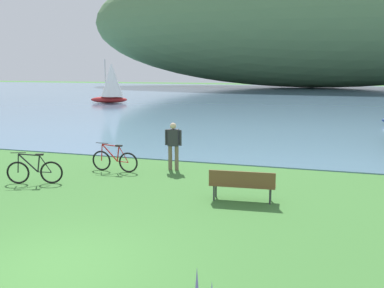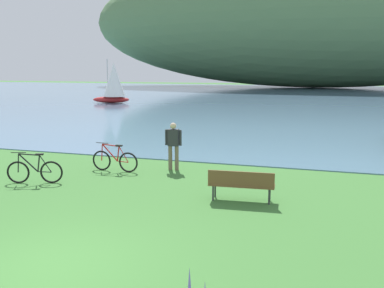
{
  "view_description": "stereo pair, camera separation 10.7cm",
  "coord_description": "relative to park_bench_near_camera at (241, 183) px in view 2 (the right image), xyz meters",
  "views": [
    {
      "loc": [
        4.61,
        -6.31,
        3.61
      ],
      "look_at": [
        0.23,
        7.84,
        1.0
      ],
      "focal_mm": 40.22,
      "sensor_mm": 36.0,
      "label": 1
    },
    {
      "loc": [
        4.71,
        -6.27,
        3.61
      ],
      "look_at": [
        0.23,
        7.84,
        1.0
      ],
      "focal_mm": 40.22,
      "sensor_mm": 36.0,
      "label": 2
    }
  ],
  "objects": [
    {
      "name": "park_bench_near_camera",
      "position": [
        0.0,
        0.0,
        0.0
      ],
      "size": [
        1.83,
        0.62,
        0.88
      ],
      "color": "brown",
      "rests_on": "ground"
    },
    {
      "name": "sailboat_mid_bay",
      "position": [
        -19.33,
        29.41,
        1.65
      ],
      "size": [
        4.0,
        2.78,
        4.52
      ],
      "color": "#B22323",
      "rests_on": "bay_water"
    },
    {
      "name": "bicycle_leaning_near_bench",
      "position": [
        -4.96,
        2.12,
        -0.12
      ],
      "size": [
        1.77,
        0.1,
        1.01
      ],
      "color": "black",
      "rests_on": "ground"
    },
    {
      "name": "bicycle_beside_path",
      "position": [
        -6.62,
        -0.11,
        -0.12
      ],
      "size": [
        1.7,
        0.62,
        1.01
      ],
      "color": "black",
      "rests_on": "ground"
    },
    {
      "name": "distant_hillside",
      "position": [
        -0.71,
        73.8,
        12.49
      ],
      "size": [
        89.1,
        28.0,
        25.95
      ],
      "primitive_type": "ellipsoid",
      "color": "#567A4C",
      "rests_on": "bay_water"
    },
    {
      "name": "ground_plane",
      "position": [
        -2.56,
        -4.97,
        -0.52
      ],
      "size": [
        200.0,
        200.0,
        0.0
      ],
      "primitive_type": "plane",
      "color": "#3D7533"
    },
    {
      "name": "person_at_shoreline",
      "position": [
        -3.05,
        2.96,
        0.46
      ],
      "size": [
        0.61,
        0.25,
        1.71
      ],
      "color": "#72604C",
      "rests_on": "ground"
    },
    {
      "name": "bay_water",
      "position": [
        -2.56,
        44.37,
        -0.5
      ],
      "size": [
        180.0,
        80.0,
        0.04
      ],
      "primitive_type": "cube",
      "color": "#5B7F9E",
      "rests_on": "ground"
    }
  ]
}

